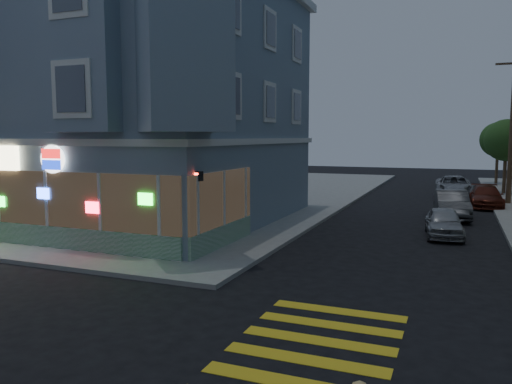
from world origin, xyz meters
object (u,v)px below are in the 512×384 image
Objects in this scene: utility_pole at (512,127)px; parked_car_b at (452,205)px; traffic_signal at (192,157)px; street_tree_near at (506,140)px; parked_car_c at (486,197)px; street_tree_far at (498,140)px; parked_car_d at (454,186)px; parked_car_a at (444,222)px.

parked_car_b is (-3.17, -6.56, -4.07)m from utility_pole.
utility_pole is 22.36m from traffic_signal.
utility_pole is at bearing -91.91° from street_tree_near.
street_tree_near is at bearing 77.30° from parked_car_c.
parked_car_b is 1.01× the size of parked_car_c.
street_tree_far is at bearing 90.00° from street_tree_near.
street_tree_near is 1.02× the size of parked_car_d.
parked_car_b reaches higher than parked_car_d.
parked_car_b is 5.53m from parked_car_c.
street_tree_far is 21.08m from parked_car_b.
utility_pole is 6.42m from parked_car_d.
street_tree_near is 18.42m from parked_car_a.
parked_car_c is 20.70m from traffic_signal.
parked_car_b is at bearing -105.00° from street_tree_near.
parked_car_d is at bearing -108.21° from street_tree_far.
street_tree_far is at bearing 68.21° from parked_car_d.
parked_car_c is (-1.50, -15.36, -3.30)m from street_tree_far.
street_tree_near is 13.40m from parked_car_b.
utility_pole is 1.80× the size of traffic_signal.
parked_car_b is at bearing 70.45° from traffic_signal.
street_tree_near is at bearing 29.31° from parked_car_d.
street_tree_far is (0.20, 14.00, -0.86)m from utility_pole.
utility_pole is at bearing 68.46° from parked_car_a.
parked_car_d is (-3.14, 3.84, -4.07)m from utility_pole.
utility_pole is 14.03m from street_tree_far.
traffic_signal is (-11.38, -25.32, -0.40)m from street_tree_near.
traffic_signal is (-11.38, -33.32, -0.40)m from street_tree_far.
parked_car_a is 5.21m from parked_car_b.
parked_car_a is at bearing -102.60° from parked_car_c.
utility_pole is at bearing -54.28° from parked_car_d.
street_tree_far is (0.00, 8.00, 0.00)m from street_tree_near.
traffic_signal is (-7.78, -7.56, 2.92)m from parked_car_a.
street_tree_far is 1.22× the size of parked_car_c.
traffic_signal is at bearing -120.04° from utility_pole.
street_tree_far is 1.06× the size of traffic_signal.
street_tree_near is at bearing 73.12° from parked_car_a.
utility_pole is 8.35m from parked_car_b.
parked_car_d is (0.26, 15.60, 0.11)m from parked_car_a.
street_tree_far reaches higher than parked_car_c.
parked_car_b is at bearing -110.92° from parked_car_c.
street_tree_near is 1.21× the size of parked_car_b.
traffic_signal is (-9.88, -17.96, 2.90)m from parked_car_c.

